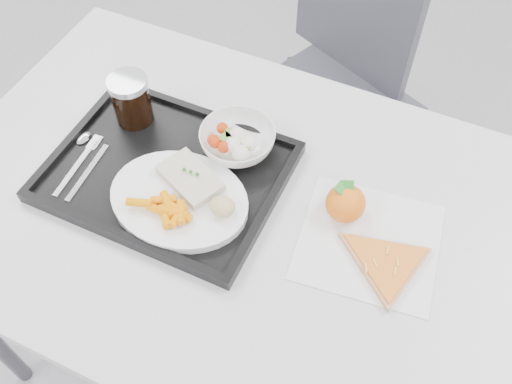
% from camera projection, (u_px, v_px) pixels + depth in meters
% --- Properties ---
extents(table, '(1.20, 0.80, 0.75)m').
position_uv_depth(table, '(238.00, 223.00, 1.15)').
color(table, '#BABABD').
rests_on(table, ground).
extents(chair, '(0.55, 0.56, 0.93)m').
position_uv_depth(chair, '(337.00, 69.00, 1.63)').
color(chair, '#3D3E46').
rests_on(chair, ground).
extents(tray, '(0.45, 0.35, 0.03)m').
position_uv_depth(tray, '(167.00, 173.00, 1.13)').
color(tray, black).
rests_on(tray, table).
extents(dinner_plate, '(0.27, 0.27, 0.02)m').
position_uv_depth(dinner_plate, '(179.00, 200.00, 1.07)').
color(dinner_plate, white).
rests_on(dinner_plate, tray).
extents(fish_fillet, '(0.14, 0.12, 0.02)m').
position_uv_depth(fish_fillet, '(190.00, 178.00, 1.08)').
color(fish_fillet, beige).
rests_on(fish_fillet, dinner_plate).
extents(bread_roll, '(0.05, 0.04, 0.03)m').
position_uv_depth(bread_roll, '(222.00, 206.00, 1.03)').
color(bread_roll, beige).
rests_on(bread_roll, dinner_plate).
extents(salad_bowl, '(0.15, 0.15, 0.05)m').
position_uv_depth(salad_bowl, '(238.00, 140.00, 1.14)').
color(salad_bowl, white).
rests_on(salad_bowl, tray).
extents(cola_glass, '(0.08, 0.08, 0.11)m').
position_uv_depth(cola_glass, '(131.00, 99.00, 1.16)').
color(cola_glass, black).
rests_on(cola_glass, tray).
extents(cutlery, '(0.08, 0.17, 0.01)m').
position_uv_depth(cutlery, '(83.00, 157.00, 1.14)').
color(cutlery, silver).
rests_on(cutlery, tray).
extents(napkin, '(0.28, 0.27, 0.00)m').
position_uv_depth(napkin, '(369.00, 242.00, 1.04)').
color(napkin, silver).
rests_on(napkin, table).
extents(tangerine, '(0.08, 0.08, 0.07)m').
position_uv_depth(tangerine, '(345.00, 203.00, 1.05)').
color(tangerine, '#FF9A00').
rests_on(tangerine, napkin).
extents(pizza_slice, '(0.24, 0.24, 0.02)m').
position_uv_depth(pizza_slice, '(386.00, 263.00, 1.01)').
color(pizza_slice, tan).
rests_on(pizza_slice, napkin).
extents(carrot_pile, '(0.13, 0.07, 0.02)m').
position_uv_depth(carrot_pile, '(168.00, 209.00, 1.03)').
color(carrot_pile, orange).
rests_on(carrot_pile, dinner_plate).
extents(salad_contents, '(0.10, 0.07, 0.03)m').
position_uv_depth(salad_contents, '(234.00, 143.00, 1.12)').
color(salad_contents, '#BA310B').
rests_on(salad_contents, salad_bowl).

